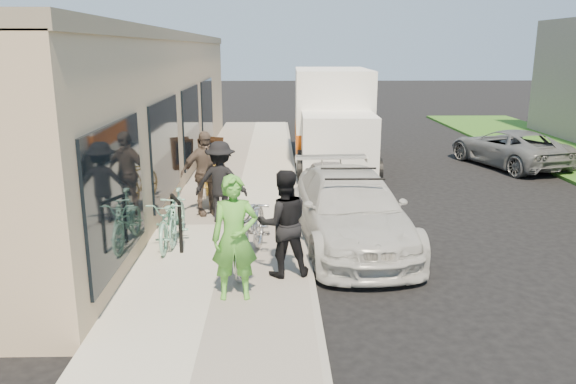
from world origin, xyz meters
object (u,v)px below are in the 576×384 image
object	(u,v)px
woman_rider	(235,238)
cruiser_bike_b	(168,221)
sedan_silver	(332,183)
man_standing	(283,223)
tandem_bike	(251,228)
cruiser_bike_a	(177,216)
bystander_a	(221,182)
far_car_gray	(509,148)
moving_truck	(332,123)
sedan_white	(350,209)
bystander_b	(205,173)
cruiser_bike_c	(208,181)
sandwich_board	(211,154)
bike_rack	(176,217)

from	to	relation	value
woman_rider	cruiser_bike_b	world-z (taller)	woman_rider
sedan_silver	man_standing	size ratio (longest dim) A/B	1.66
tandem_bike	cruiser_bike_a	world-z (taller)	tandem_bike
cruiser_bike_b	bystander_a	distance (m)	1.79
sedan_silver	bystander_a	bearing A→B (deg)	-148.38
tandem_bike	far_car_gray	bearing A→B (deg)	55.92
bystander_a	moving_truck	bearing A→B (deg)	-109.10
sedan_white	sedan_silver	world-z (taller)	sedan_white
sedan_white	bystander_a	bearing A→B (deg)	152.92
woman_rider	bystander_b	distance (m)	4.51
cruiser_bike_b	cruiser_bike_c	size ratio (longest dim) A/B	1.01
tandem_bike	bystander_b	size ratio (longest dim) A/B	1.28
sedan_silver	bystander_b	xyz separation A→B (m)	(-2.99, -1.47, 0.59)
far_car_gray	woman_rider	world-z (taller)	woman_rider
sandwich_board	cruiser_bike_a	distance (m)	6.57
sedan_silver	man_standing	xyz separation A→B (m)	(-1.29, -5.01, 0.53)
cruiser_bike_b	woman_rider	bearing A→B (deg)	-61.08
man_standing	cruiser_bike_a	distance (m)	2.75
moving_truck	cruiser_bike_a	bearing A→B (deg)	-114.00
tandem_bike	woman_rider	bearing A→B (deg)	-88.85
sandwich_board	sedan_silver	size ratio (longest dim) A/B	0.33
woman_rider	cruiser_bike_c	world-z (taller)	woman_rider
bike_rack	sandwich_board	world-z (taller)	bike_rack
moving_truck	bystander_b	xyz separation A→B (m)	(-3.46, -6.18, -0.29)
moving_truck	cruiser_bike_c	distance (m)	6.26
sandwich_board	cruiser_bike_c	xyz separation A→B (m)	(0.35, -3.79, 0.03)
moving_truck	far_car_gray	bearing A→B (deg)	-1.76
bike_rack	man_standing	xyz separation A→B (m)	(1.98, -1.35, 0.30)
moving_truck	man_standing	bearing A→B (deg)	-98.62
cruiser_bike_c	bystander_a	size ratio (longest dim) A/B	1.00
sedan_white	woman_rider	bearing A→B (deg)	-131.01
tandem_bike	woman_rider	world-z (taller)	woman_rider
bystander_a	sedan_white	bearing A→B (deg)	162.61
bike_rack	sedan_white	bearing A→B (deg)	9.46
cruiser_bike_b	cruiser_bike_c	world-z (taller)	cruiser_bike_c
tandem_bike	bystander_b	xyz separation A→B (m)	(-1.15, 3.02, 0.31)
man_standing	bike_rack	bearing A→B (deg)	-44.25
moving_truck	bystander_a	distance (m)	7.37
moving_truck	bystander_a	xyz separation A→B (m)	(-3.06, -6.69, -0.37)
sedan_white	bike_rack	bearing A→B (deg)	-174.78
cruiser_bike_c	bystander_b	world-z (taller)	bystander_b
tandem_bike	sedan_silver	bearing A→B (deg)	76.13
woman_rider	man_standing	bearing A→B (deg)	45.76
bystander_b	cruiser_bike_a	bearing A→B (deg)	-126.67
sedan_white	cruiser_bike_b	xyz separation A→B (m)	(-3.50, -0.40, -0.10)
moving_truck	bike_rack	bearing A→B (deg)	-112.43
bike_rack	far_car_gray	size ratio (longest dim) A/B	0.22
man_standing	cruiser_bike_c	world-z (taller)	man_standing
bike_rack	cruiser_bike_a	world-z (taller)	bike_rack
woman_rider	man_standing	distance (m)	1.13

